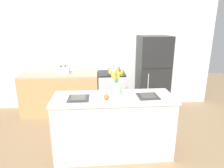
% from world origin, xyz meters
% --- Properties ---
extents(ground_plane, '(10.00, 10.00, 0.00)m').
position_xyz_m(ground_plane, '(0.00, 0.00, 0.00)').
color(ground_plane, '#997A56').
extents(back_wall, '(5.20, 0.08, 2.70)m').
position_xyz_m(back_wall, '(0.00, 2.00, 1.35)').
color(back_wall, silver).
rests_on(back_wall, ground_plane).
extents(kitchen_island, '(1.80, 0.66, 0.95)m').
position_xyz_m(kitchen_island, '(0.00, 0.00, 0.48)').
color(kitchen_island, silver).
rests_on(kitchen_island, ground_plane).
extents(back_counter, '(1.68, 0.60, 0.92)m').
position_xyz_m(back_counter, '(-1.06, 1.60, 0.46)').
color(back_counter, tan).
rests_on(back_counter, ground_plane).
extents(stove_range, '(0.60, 0.61, 0.92)m').
position_xyz_m(stove_range, '(0.10, 1.60, 0.46)').
color(stove_range, '#B2B5B7').
rests_on(stove_range, ground_plane).
extents(refrigerator, '(0.68, 0.67, 1.73)m').
position_xyz_m(refrigerator, '(1.05, 1.60, 0.87)').
color(refrigerator, black).
rests_on(refrigerator, ground_plane).
extents(flower_vase, '(0.20, 0.20, 0.42)m').
position_xyz_m(flower_vase, '(0.04, -0.01, 1.11)').
color(flower_vase, silver).
rests_on(flower_vase, kitchen_island).
extents(pear_figurine, '(0.07, 0.07, 0.12)m').
position_xyz_m(pear_figurine, '(-0.11, -0.11, 1.00)').
color(pear_figurine, '#C66B33').
rests_on(pear_figurine, kitchen_island).
extents(plate_setting_left, '(0.31, 0.31, 0.02)m').
position_xyz_m(plate_setting_left, '(-0.51, -0.04, 0.96)').
color(plate_setting_left, '#333338').
rests_on(plate_setting_left, kitchen_island).
extents(plate_setting_right, '(0.31, 0.31, 0.02)m').
position_xyz_m(plate_setting_right, '(0.51, -0.04, 0.96)').
color(plate_setting_right, '#333338').
rests_on(plate_setting_right, kitchen_island).
extents(toaster, '(0.28, 0.18, 0.17)m').
position_xyz_m(toaster, '(-0.96, 1.62, 1.01)').
color(toaster, '#B7BABC').
rests_on(toaster, back_counter).
extents(cooking_pot, '(0.27, 0.27, 0.18)m').
position_xyz_m(cooking_pot, '(0.15, 1.56, 1.00)').
color(cooking_pot, '#B2B5B7').
rests_on(cooking_pot, stove_range).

